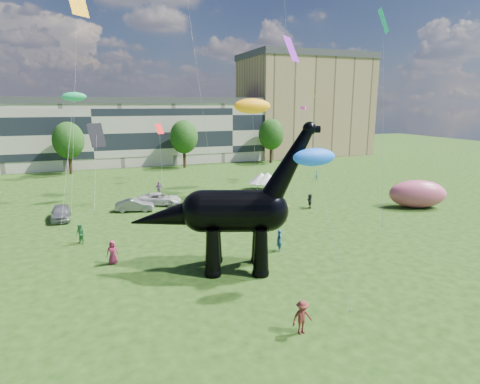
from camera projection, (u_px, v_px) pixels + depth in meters
name	position (u px, v px, depth m)	size (l,w,h in m)	color
ground	(249.00, 299.00, 25.04)	(220.00, 220.00, 0.00)	#16330C
terrace_row	(92.00, 135.00, 77.69)	(78.00, 11.00, 12.00)	beige
apartment_block	(304.00, 107.00, 95.78)	(28.00, 18.00, 22.00)	tan
tree_mid_left	(68.00, 137.00, 68.03)	(5.20, 5.20, 9.44)	#382314
tree_mid_right	(184.00, 134.00, 74.88)	(5.20, 5.20, 9.44)	#382314
tree_far_right	(271.00, 132.00, 81.04)	(5.20, 5.20, 9.44)	#382314
dinosaur_sculpture	(228.00, 214.00, 28.76)	(13.43, 6.52, 11.15)	black
car_silver	(61.00, 212.00, 41.91)	(1.86, 4.62, 1.58)	#A5A4A9
car_grey	(135.00, 205.00, 45.21)	(1.46, 4.20, 1.38)	slate
car_white	(160.00, 199.00, 48.16)	(2.36, 5.12, 1.42)	silver
car_dark	(263.00, 198.00, 48.61)	(1.85, 4.55, 1.32)	#595960
gazebo_near	(261.00, 178.00, 56.19)	(4.65, 4.65, 2.49)	white
gazebo_far	(268.00, 178.00, 55.69)	(4.83, 4.83, 2.58)	white
inflatable_pink	(417.00, 194.00, 46.66)	(6.52, 3.26, 3.26)	#D65377
visitors	(177.00, 227.00, 36.64)	(56.23, 38.06, 1.88)	maroon
kites	(117.00, 74.00, 41.42)	(51.36, 43.72, 30.03)	red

